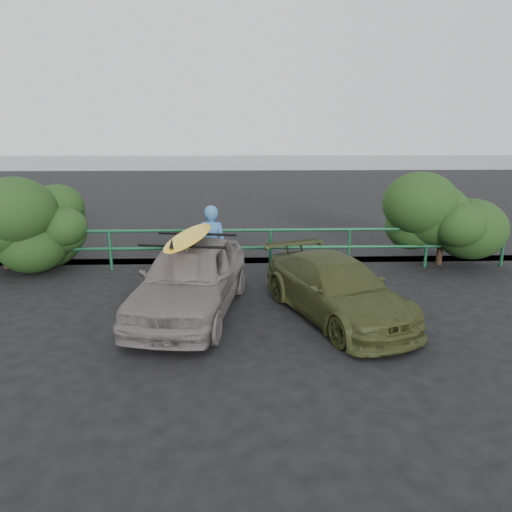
{
  "coord_description": "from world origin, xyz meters",
  "views": [
    {
      "loc": [
        0.23,
        -6.15,
        3.26
      ],
      "look_at": [
        0.54,
        2.29,
        1.04
      ],
      "focal_mm": 32.0,
      "sensor_mm": 36.0,
      "label": 1
    }
  ],
  "objects_px": {
    "man": "(212,246)",
    "surfboard": "(190,236)",
    "olive_vehicle": "(336,288)",
    "guardrail": "(231,249)",
    "sedan": "(191,277)"
  },
  "relations": [
    {
      "from": "guardrail",
      "to": "man",
      "type": "xyz_separation_m",
      "value": [
        -0.39,
        -1.34,
        0.39
      ]
    },
    {
      "from": "man",
      "to": "sedan",
      "type": "bearing_deg",
      "value": 89.88
    },
    {
      "from": "olive_vehicle",
      "to": "surfboard",
      "type": "xyz_separation_m",
      "value": [
        -2.69,
        0.31,
        0.94
      ]
    },
    {
      "from": "sedan",
      "to": "olive_vehicle",
      "type": "relative_size",
      "value": 1.08
    },
    {
      "from": "sedan",
      "to": "man",
      "type": "height_order",
      "value": "man"
    },
    {
      "from": "guardrail",
      "to": "olive_vehicle",
      "type": "distance_m",
      "value": 3.79
    },
    {
      "from": "olive_vehicle",
      "to": "surfboard",
      "type": "bearing_deg",
      "value": 153.15
    },
    {
      "from": "olive_vehicle",
      "to": "sedan",
      "type": "bearing_deg",
      "value": 153.15
    },
    {
      "from": "man",
      "to": "surfboard",
      "type": "distance_m",
      "value": 1.7
    },
    {
      "from": "olive_vehicle",
      "to": "man",
      "type": "bearing_deg",
      "value": 121.39
    },
    {
      "from": "guardrail",
      "to": "sedan",
      "type": "height_order",
      "value": "sedan"
    },
    {
      "from": "guardrail",
      "to": "sedan",
      "type": "bearing_deg",
      "value": -103.32
    },
    {
      "from": "man",
      "to": "surfboard",
      "type": "xyz_separation_m",
      "value": [
        -0.3,
        -1.58,
        0.57
      ]
    },
    {
      "from": "man",
      "to": "olive_vehicle",
      "type": "bearing_deg",
      "value": 152.43
    },
    {
      "from": "sedan",
      "to": "man",
      "type": "distance_m",
      "value": 1.62
    }
  ]
}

